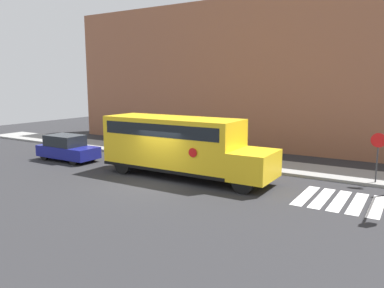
{
  "coord_description": "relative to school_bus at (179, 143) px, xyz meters",
  "views": [
    {
      "loc": [
        10.88,
        -14.02,
        4.89
      ],
      "look_at": [
        0.8,
        2.4,
        1.7
      ],
      "focal_mm": 35.0,
      "sensor_mm": 36.0,
      "label": 1
    }
  ],
  "objects": [
    {
      "name": "ground_plane",
      "position": [
        -0.3,
        -1.9,
        -1.76
      ],
      "size": [
        60.0,
        60.0,
        0.0
      ],
      "primitive_type": "plane",
      "color": "#28282B"
    },
    {
      "name": "sidewalk_strip",
      "position": [
        -0.3,
        4.6,
        -1.68
      ],
      "size": [
        44.0,
        3.0,
        0.15
      ],
      "color": "gray",
      "rests_on": "ground"
    },
    {
      "name": "building_backdrop",
      "position": [
        -0.3,
        11.1,
        3.66
      ],
      "size": [
        32.0,
        4.0,
        10.84
      ],
      "color": "#935B42",
      "rests_on": "ground"
    },
    {
      "name": "crosswalk_stripes",
      "position": [
        8.33,
        0.1,
        -1.75
      ],
      "size": [
        4.0,
        3.2,
        0.01
      ],
      "color": "white",
      "rests_on": "ground"
    },
    {
      "name": "school_bus",
      "position": [
        0.0,
        0.0,
        0.0
      ],
      "size": [
        9.2,
        2.57,
        3.09
      ],
      "color": "yellow",
      "rests_on": "ground"
    },
    {
      "name": "parked_car",
      "position": [
        -8.29,
        -0.27,
        -0.98
      ],
      "size": [
        4.08,
        1.71,
        1.6
      ],
      "color": "navy",
      "rests_on": "ground"
    },
    {
      "name": "stop_sign",
      "position": [
        8.98,
        3.49,
        -0.09
      ],
      "size": [
        0.68,
        0.1,
        2.53
      ],
      "color": "#38383A",
      "rests_on": "ground"
    }
  ]
}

